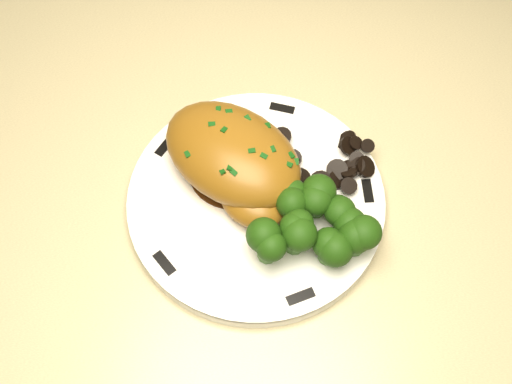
% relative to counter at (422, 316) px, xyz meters
% --- Properties ---
extents(counter, '(2.09, 0.69, 1.02)m').
position_rel_counter_xyz_m(counter, '(0.00, 0.00, 0.00)').
color(counter, brown).
rests_on(counter, ground).
extents(plate, '(0.28, 0.28, 0.02)m').
position_rel_counter_xyz_m(plate, '(-0.25, -0.09, 0.46)').
color(plate, white).
rests_on(plate, counter).
extents(rim_accent_0, '(0.01, 0.03, 0.00)m').
position_rel_counter_xyz_m(rim_accent_0, '(-0.15, -0.06, 0.47)').
color(rim_accent_0, black).
rests_on(rim_accent_0, plate).
extents(rim_accent_1, '(0.03, 0.01, 0.00)m').
position_rel_counter_xyz_m(rim_accent_1, '(-0.25, 0.02, 0.47)').
color(rim_accent_1, black).
rests_on(rim_accent_1, plate).
extents(rim_accent_2, '(0.02, 0.03, 0.00)m').
position_rel_counter_xyz_m(rim_accent_2, '(-0.35, -0.05, 0.47)').
color(rim_accent_2, black).
rests_on(rim_accent_2, plate).
extents(rim_accent_3, '(0.02, 0.02, 0.00)m').
position_rel_counter_xyz_m(rim_accent_3, '(-0.32, -0.17, 0.47)').
color(rim_accent_3, black).
rests_on(rim_accent_3, plate).
extents(rim_accent_4, '(0.03, 0.02, 0.00)m').
position_rel_counter_xyz_m(rim_accent_4, '(-0.20, -0.17, 0.47)').
color(rim_accent_4, black).
rests_on(rim_accent_4, plate).
extents(gravy_pool, '(0.09, 0.09, 0.00)m').
position_rel_counter_xyz_m(gravy_pool, '(-0.28, -0.06, 0.47)').
color(gravy_pool, '#3B1E0A').
rests_on(gravy_pool, plate).
extents(chicken_breast, '(0.17, 0.15, 0.05)m').
position_rel_counter_xyz_m(chicken_breast, '(-0.28, -0.07, 0.49)').
color(chicken_breast, '#905E19').
rests_on(chicken_breast, plate).
extents(mushroom_pile, '(0.08, 0.06, 0.02)m').
position_rel_counter_xyz_m(mushroom_pile, '(-0.20, -0.04, 0.47)').
color(mushroom_pile, black).
rests_on(mushroom_pile, plate).
extents(broccoli_florets, '(0.10, 0.08, 0.04)m').
position_rel_counter_xyz_m(broccoli_florets, '(-0.20, -0.12, 0.49)').
color(broccoli_florets, '#447531').
rests_on(broccoli_florets, plate).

